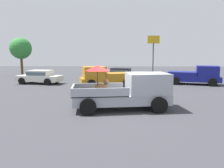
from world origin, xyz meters
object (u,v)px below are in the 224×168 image
motel_sign (153,49)px  pickup_truck_far (105,77)px  pickup_truck_red (196,75)px  parked_sedan_near (40,76)px  parked_sedan_far (121,73)px  pickup_truck_main (129,91)px

motel_sign → pickup_truck_far: bearing=-128.7°
pickup_truck_red → pickup_truck_far: (-8.62, -1.60, 0.00)m
parked_sedan_near → pickup_truck_red: bearing=-169.5°
pickup_truck_red → parked_sedan_near: (-15.16, -0.16, -0.13)m
motel_sign → parked_sedan_far: bearing=-158.6°
pickup_truck_main → motel_sign: size_ratio=1.05×
pickup_truck_main → parked_sedan_far: size_ratio=1.15×
pickup_truck_main → pickup_truck_red: size_ratio=1.03×
pickup_truck_far → motel_sign: (5.25, 6.54, 2.68)m
pickup_truck_main → motel_sign: bearing=68.0°
parked_sedan_near → motel_sign: (11.78, 5.10, 2.81)m
parked_sedan_near → motel_sign: motel_sign is taller
parked_sedan_far → pickup_truck_red: bearing=-13.1°
parked_sedan_near → motel_sign: bearing=-146.7°
pickup_truck_main → parked_sedan_far: 12.94m
pickup_truck_far → parked_sedan_near: pickup_truck_far is taller
pickup_truck_red → pickup_truck_far: same height
pickup_truck_red → parked_sedan_near: bearing=-163.1°
pickup_truck_main → parked_sedan_near: pickup_truck_main is taller
pickup_truck_far → parked_sedan_near: 6.69m
parked_sedan_far → motel_sign: (3.76, 1.47, 2.81)m
pickup_truck_far → motel_sign: 8.81m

